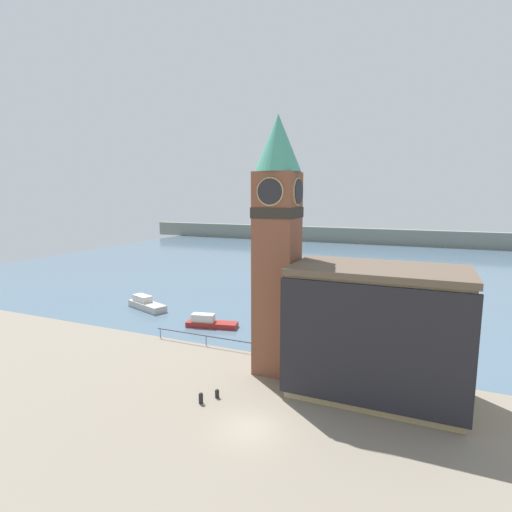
{
  "coord_description": "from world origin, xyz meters",
  "views": [
    {
      "loc": [
        10.28,
        -22.88,
        15.65
      ],
      "look_at": [
        -2.55,
        6.96,
        10.73
      ],
      "focal_mm": 28.0,
      "sensor_mm": 36.0,
      "label": 1
    }
  ],
  "objects": [
    {
      "name": "ground_plane",
      "position": [
        0.0,
        0.0,
        0.0
      ],
      "size": [
        160.0,
        160.0,
        0.0
      ],
      "primitive_type": "plane",
      "color": "gray"
    },
    {
      "name": "water",
      "position": [
        0.0,
        72.23,
        -0.0
      ],
      "size": [
        160.0,
        120.0,
        0.0
      ],
      "color": "slate",
      "rests_on": "ground_plane"
    },
    {
      "name": "far_shoreline",
      "position": [
        0.0,
        112.23,
        2.5
      ],
      "size": [
        180.0,
        3.0,
        5.0
      ],
      "color": "gray",
      "rests_on": "water"
    },
    {
      "name": "pier_railing",
      "position": [
        -10.44,
        11.98,
        0.96
      ],
      "size": [
        12.34,
        0.08,
        1.09
      ],
      "color": "#333338",
      "rests_on": "ground_plane"
    },
    {
      "name": "clock_tower",
      "position": [
        -1.55,
        9.27,
        11.87
      ],
      "size": [
        3.96,
        3.96,
        22.36
      ],
      "color": "brown",
      "rests_on": "ground_plane"
    },
    {
      "name": "pier_building",
      "position": [
        7.1,
        8.29,
        5.16
      ],
      "size": [
        13.28,
        7.52,
        10.29
      ],
      "color": "tan",
      "rests_on": "ground_plane"
    },
    {
      "name": "boat_near",
      "position": [
        -13.22,
        17.45,
        0.55
      ],
      "size": [
        6.38,
        2.96,
        1.54
      ],
      "rotation": [
        0.0,
        0.0,
        0.21
      ],
      "color": "maroon",
      "rests_on": "water"
    },
    {
      "name": "boat_far",
      "position": [
        -25.23,
        20.75,
        0.65
      ],
      "size": [
        6.98,
        4.18,
        1.76
      ],
      "rotation": [
        0.0,
        0.0,
        -0.34
      ],
      "color": "#B7B2A8",
      "rests_on": "water"
    },
    {
      "name": "mooring_bollard_near",
      "position": [
        -4.07,
        2.77,
        0.37
      ],
      "size": [
        0.34,
        0.34,
        0.69
      ],
      "color": "black",
      "rests_on": "ground_plane"
    },
    {
      "name": "mooring_bollard_far",
      "position": [
        -4.78,
        1.51,
        0.47
      ],
      "size": [
        0.35,
        0.35,
        0.86
      ],
      "color": "black",
      "rests_on": "ground_plane"
    }
  ]
}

